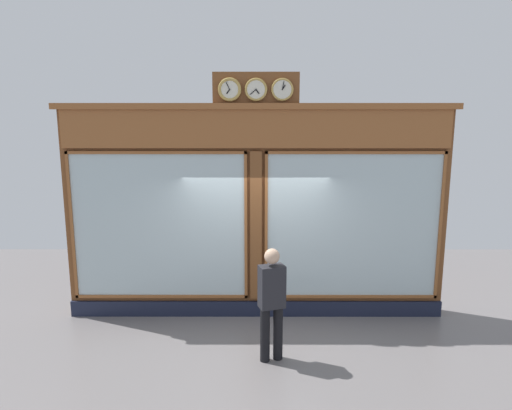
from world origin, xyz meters
TOP-DOWN VIEW (x-y plane):
  - shop_facade at (0.00, -0.13)m, footprint 6.73×0.42m
  - pedestrian at (-0.23, 1.53)m, footprint 0.41×0.32m

SIDE VIEW (x-z plane):
  - pedestrian at x=-0.23m, z-range 0.09..1.78m
  - shop_facade at x=0.00m, z-range -0.23..4.00m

